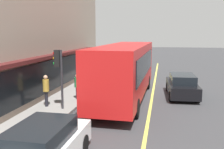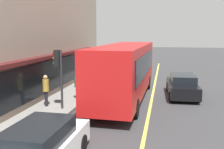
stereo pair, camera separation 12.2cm
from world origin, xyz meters
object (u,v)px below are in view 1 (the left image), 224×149
at_px(bus, 126,69).
at_px(traffic_light, 59,65).
at_px(car_white, 43,148).
at_px(pedestrian_mid_block, 111,60).
at_px(car_black, 182,86).
at_px(pedestrian_waiting, 77,84).
at_px(pedestrian_at_corner, 46,88).

bearing_deg(bus, traffic_light, 135.25).
bearing_deg(car_white, pedestrian_mid_block, 6.03).
height_order(car_black, pedestrian_mid_block, pedestrian_mid_block).
height_order(traffic_light, pedestrian_waiting, traffic_light).
bearing_deg(pedestrian_at_corner, bus, -53.98).
distance_m(traffic_light, car_black, 8.41).
height_order(car_black, pedestrian_at_corner, pedestrian_at_corner).
height_order(car_white, pedestrian_at_corner, pedestrian_at_corner).
bearing_deg(bus, pedestrian_mid_block, 15.32).
xyz_separation_m(bus, traffic_light, (-3.20, 3.17, 0.55)).
relative_size(car_black, pedestrian_waiting, 2.81).
bearing_deg(pedestrian_waiting, pedestrian_at_corner, 148.91).
xyz_separation_m(bus, car_black, (1.45, -3.61, -1.24)).
xyz_separation_m(car_black, car_white, (-10.58, 4.88, 0.00)).
height_order(pedestrian_at_corner, pedestrian_waiting, pedestrian_at_corner).
distance_m(traffic_light, pedestrian_at_corner, 1.60).
distance_m(pedestrian_mid_block, pedestrian_at_corner, 16.22).
relative_size(pedestrian_mid_block, pedestrian_at_corner, 0.88).
xyz_separation_m(pedestrian_at_corner, pedestrian_waiting, (1.93, -1.16, -0.15)).
bearing_deg(pedestrian_at_corner, pedestrian_waiting, -31.09).
height_order(pedestrian_mid_block, pedestrian_at_corner, pedestrian_at_corner).
height_order(car_black, pedestrian_waiting, pedestrian_waiting).
relative_size(traffic_light, car_white, 0.74).
xyz_separation_m(car_white, pedestrian_at_corner, (6.17, 2.79, 0.48)).
bearing_deg(car_black, pedestrian_mid_block, 31.52).
height_order(traffic_light, pedestrian_mid_block, traffic_light).
xyz_separation_m(car_black, pedestrian_at_corner, (-4.40, 7.67, 0.48)).
relative_size(pedestrian_at_corner, pedestrian_waiting, 1.14).
bearing_deg(pedestrian_mid_block, car_black, -148.48).
relative_size(bus, pedestrian_mid_block, 7.18).
relative_size(traffic_light, pedestrian_waiting, 2.05).
bearing_deg(pedestrian_mid_block, bus, -164.68).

